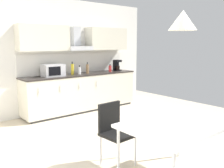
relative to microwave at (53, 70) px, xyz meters
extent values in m
cube|color=beige|center=(-0.21, -2.60, -1.09)|extent=(8.00, 8.72, 0.02)
cube|color=silver|center=(-0.21, 0.35, 0.30)|extent=(6.40, 0.10, 2.76)
cube|color=#333333|center=(0.76, 0.00, -1.05)|extent=(2.88, 0.56, 0.05)
cube|color=beige|center=(0.76, 0.00, -0.60)|extent=(3.00, 0.60, 0.86)
cube|color=#282321|center=(0.76, 0.00, -0.16)|extent=(3.02, 0.62, 0.03)
cube|color=silver|center=(-0.49, -0.31, -0.38)|extent=(0.01, 0.01, 0.14)
cube|color=silver|center=(0.01, -0.31, -0.38)|extent=(0.01, 0.01, 0.14)
cube|color=silver|center=(0.51, -0.31, -0.38)|extent=(0.01, 0.01, 0.14)
cube|color=silver|center=(1.01, -0.31, -0.38)|extent=(0.01, 0.01, 0.14)
cube|color=silver|center=(0.76, 0.29, 0.11)|extent=(3.00, 0.02, 0.50)
cube|color=beige|center=(-0.15, 0.13, 0.73)|extent=(1.18, 0.34, 0.58)
cube|color=beige|center=(1.68, 0.13, 0.73)|extent=(1.18, 0.34, 0.58)
cube|color=#B7BABF|center=(0.76, 0.11, 0.49)|extent=(0.64, 0.40, 0.10)
cube|color=#B7BABF|center=(0.76, 0.22, 0.76)|extent=(0.20, 0.16, 0.53)
cube|color=#ADADB2|center=(0.00, 0.00, 0.00)|extent=(0.48, 0.34, 0.28)
cube|color=black|center=(-0.04, -0.17, 0.00)|extent=(0.29, 0.01, 0.20)
cube|color=black|center=(1.95, 0.00, -0.13)|extent=(0.18, 0.18, 0.02)
cylinder|color=black|center=(1.95, -0.01, -0.06)|extent=(0.12, 0.12, 0.12)
cube|color=black|center=(1.95, 0.06, 0.01)|extent=(0.16, 0.08, 0.30)
cube|color=black|center=(1.95, -0.01, 0.13)|extent=(0.18, 0.16, 0.06)
cylinder|color=brown|center=(0.94, -0.01, -0.02)|extent=(0.07, 0.07, 0.23)
cylinder|color=black|center=(0.94, -0.01, 0.12)|extent=(0.03, 0.03, 0.05)
cylinder|color=yellow|center=(0.53, 0.04, -0.01)|extent=(0.07, 0.07, 0.26)
cylinder|color=black|center=(0.53, 0.04, 0.14)|extent=(0.03, 0.03, 0.06)
cylinder|color=white|center=(0.68, -0.05, -0.05)|extent=(0.07, 0.07, 0.18)
cylinder|color=black|center=(0.68, -0.05, 0.06)|extent=(0.03, 0.03, 0.04)
cylinder|color=red|center=(1.66, -0.03, -0.06)|extent=(0.08, 0.08, 0.16)
cylinder|color=black|center=(1.66, -0.03, 0.04)|extent=(0.03, 0.03, 0.04)
cube|color=white|center=(-0.13, -3.56, -0.34)|extent=(1.33, 0.91, 0.04)
cylinder|color=silver|center=(-0.73, -3.17, -0.72)|extent=(0.04, 0.04, 0.71)
cylinder|color=silver|center=(0.47, -3.17, -0.72)|extent=(0.04, 0.04, 0.71)
cube|color=black|center=(-0.43, -2.81, -0.63)|extent=(0.42, 0.42, 0.04)
cube|color=black|center=(-0.44, -2.63, -0.41)|extent=(0.38, 0.06, 0.40)
cylinder|color=silver|center=(-0.25, -2.97, -0.86)|extent=(0.02, 0.02, 0.43)
cylinder|color=silver|center=(-0.59, -2.99, -0.86)|extent=(0.02, 0.02, 0.43)
cylinder|color=silver|center=(-0.27, -2.63, -0.86)|extent=(0.02, 0.02, 0.43)
cylinder|color=silver|center=(-0.61, -2.65, -0.86)|extent=(0.02, 0.02, 0.43)
cone|color=silver|center=(-0.13, -3.56, 0.87)|extent=(0.32, 0.32, 0.22)
camera|label=1|loc=(-2.55, -5.28, 0.61)|focal=40.00mm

